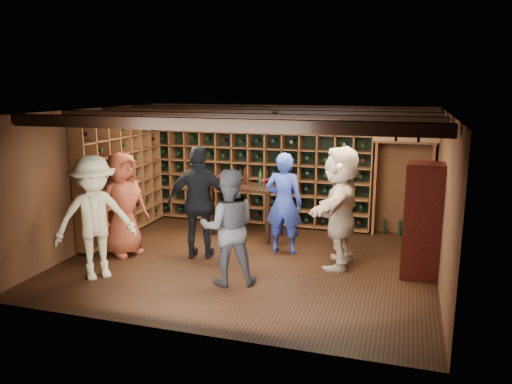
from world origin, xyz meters
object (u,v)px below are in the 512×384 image
(guest_red_floral, at_px, (123,204))
(guest_beige, at_px, (340,207))
(tasting_table, at_px, (246,192))
(display_cabinet, at_px, (421,223))
(guest_woman_black, at_px, (200,203))
(man_grey_suit, at_px, (228,227))
(man_blue_shirt, at_px, (284,203))
(guest_khaki, at_px, (95,218))

(guest_red_floral, xyz_separation_m, guest_beige, (3.65, 0.53, 0.09))
(guest_beige, xyz_separation_m, tasting_table, (-1.97, 1.12, -0.11))
(guest_beige, bearing_deg, guest_red_floral, -77.13)
(display_cabinet, bearing_deg, guest_beige, 174.08)
(display_cabinet, bearing_deg, guest_woman_black, -177.25)
(man_grey_suit, distance_m, guest_woman_black, 1.26)
(man_blue_shirt, relative_size, man_grey_suit, 1.03)
(display_cabinet, distance_m, guest_woman_black, 3.57)
(display_cabinet, bearing_deg, man_blue_shirt, 167.73)
(tasting_table, bearing_deg, man_grey_suit, -67.09)
(guest_woman_black, height_order, guest_khaki, guest_woman_black)
(display_cabinet, relative_size, guest_beige, 0.88)
(guest_beige, bearing_deg, man_grey_suit, -45.40)
(guest_red_floral, bearing_deg, man_grey_suit, -82.92)
(guest_khaki, bearing_deg, guest_red_floral, 53.24)
(display_cabinet, height_order, tasting_table, display_cabinet)
(guest_beige, bearing_deg, guest_khaki, -60.64)
(tasting_table, bearing_deg, man_blue_shirt, -27.75)
(guest_red_floral, height_order, guest_khaki, guest_khaki)
(guest_red_floral, distance_m, guest_khaki, 1.09)
(guest_khaki, distance_m, tasting_table, 3.12)
(tasting_table, bearing_deg, guest_red_floral, -124.48)
(guest_woman_black, bearing_deg, display_cabinet, 170.39)
(man_blue_shirt, relative_size, guest_beige, 0.90)
(man_grey_suit, relative_size, guest_beige, 0.87)
(display_cabinet, xyz_separation_m, guest_woman_black, (-3.56, -0.17, 0.11))
(man_grey_suit, xyz_separation_m, guest_red_floral, (-2.18, 0.70, 0.03))
(display_cabinet, height_order, man_grey_suit, display_cabinet)
(man_blue_shirt, xyz_separation_m, man_grey_suit, (-0.44, -1.60, -0.03))
(guest_khaki, height_order, tasting_table, guest_khaki)
(man_blue_shirt, relative_size, guest_woman_black, 0.93)
(guest_khaki, height_order, guest_beige, guest_beige)
(guest_woman_black, bearing_deg, man_blue_shirt, -165.10)
(display_cabinet, distance_m, guest_red_floral, 4.91)
(man_blue_shirt, relative_size, guest_khaki, 0.94)
(man_blue_shirt, height_order, man_grey_suit, man_blue_shirt)
(man_grey_suit, relative_size, tasting_table, 1.20)
(display_cabinet, bearing_deg, guest_khaki, -162.61)
(man_grey_suit, height_order, guest_woman_black, guest_woman_black)
(tasting_table, bearing_deg, guest_woman_black, -92.82)
(man_blue_shirt, distance_m, tasting_table, 1.21)
(guest_woman_black, xyz_separation_m, tasting_table, (0.35, 1.42, -0.08))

